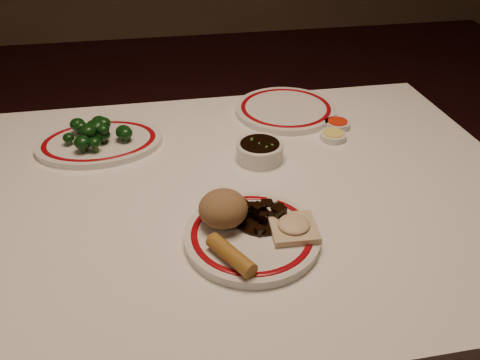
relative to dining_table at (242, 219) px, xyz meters
name	(u,v)px	position (x,y,z in m)	size (l,w,h in m)	color
dining_table	(242,219)	(0.00, 0.00, 0.00)	(1.20, 0.90, 0.75)	white
main_plate	(252,236)	(-0.01, -0.17, 0.10)	(0.30, 0.30, 0.02)	silver
rice_mound	(223,209)	(-0.06, -0.14, 0.14)	(0.09, 0.09, 0.06)	olive
spring_roll	(231,255)	(-0.06, -0.24, 0.12)	(0.03, 0.03, 0.10)	#A16F27
fried_wonton	(294,227)	(0.06, -0.18, 0.12)	(0.09, 0.09, 0.02)	#CEB791
stirfry_heap	(262,213)	(0.01, -0.13, 0.12)	(0.10, 0.10, 0.03)	black
broccoli_plate	(100,142)	(-0.30, 0.22, 0.10)	(0.30, 0.26, 0.02)	silver
broccoli_pile	(98,131)	(-0.30, 0.22, 0.13)	(0.16, 0.13, 0.05)	#23471C
soy_bowl	(260,151)	(0.06, 0.10, 0.11)	(0.11, 0.11, 0.04)	silver
sweet_sour_dish	(337,124)	(0.29, 0.21, 0.10)	(0.06, 0.06, 0.02)	silver
mustard_dish	(333,136)	(0.25, 0.15, 0.10)	(0.06, 0.06, 0.02)	silver
far_plate	(286,109)	(0.18, 0.32, 0.10)	(0.27, 0.27, 0.02)	silver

